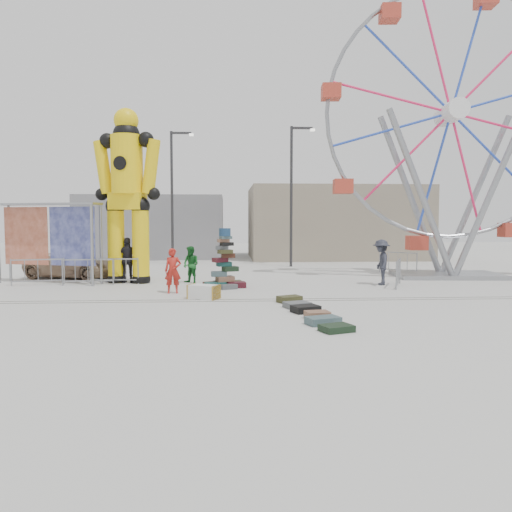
{
  "coord_description": "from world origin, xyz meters",
  "views": [
    {
      "loc": [
        -0.71,
        -15.55,
        2.62
      ],
      "look_at": [
        0.29,
        1.41,
        1.43
      ],
      "focal_mm": 35.0,
      "sensor_mm": 36.0,
      "label": 1
    }
  ],
  "objects": [
    {
      "name": "pedestrian_black",
      "position": [
        -4.89,
        5.81,
        0.96
      ],
      "size": [
        1.14,
        0.5,
        1.93
      ],
      "primitive_type": "imported",
      "rotation": [
        0.0,
        0.0,
        3.17
      ],
      "color": "black",
      "rests_on": "ground"
    },
    {
      "name": "row_case_5",
      "position": [
        1.89,
        -4.01,
        0.08
      ],
      "size": [
        0.89,
        0.77,
        0.16
      ],
      "primitive_type": "cube",
      "rotation": [
        0.0,
        0.0,
        0.35
      ],
      "color": "black",
      "rests_on": "ground"
    },
    {
      "name": "building_left",
      "position": [
        -6.0,
        22.0,
        2.2
      ],
      "size": [
        10.0,
        8.0,
        4.4
      ],
      "primitive_type": "cube",
      "color": "gray",
      "rests_on": "ground"
    },
    {
      "name": "pedestrian_grey",
      "position": [
        5.63,
        4.49,
        0.94
      ],
      "size": [
        0.87,
        1.3,
        1.87
      ],
      "primitive_type": "imported",
      "rotation": [
        0.0,
        0.0,
        -1.72
      ],
      "color": "#242631",
      "rests_on": "ground"
    },
    {
      "name": "pedestrian_green",
      "position": [
        -2.22,
        5.54,
        0.78
      ],
      "size": [
        0.96,
        0.94,
        1.56
      ],
      "primitive_type": "imported",
      "rotation": [
        0.0,
        0.0,
        -0.68
      ],
      "color": "#175D21",
      "rests_on": "ground"
    },
    {
      "name": "barricade_wheel_front",
      "position": [
        6.14,
        3.89,
        0.55
      ],
      "size": [
        0.88,
        1.88,
        1.1
      ],
      "primitive_type": null,
      "rotation": [
        0.0,
        0.0,
        1.16
      ],
      "color": "gray",
      "rests_on": "ground"
    },
    {
      "name": "crash_test_dummy",
      "position": [
        -4.87,
        5.83,
        3.98
      ],
      "size": [
        3.01,
        1.32,
        7.54
      ],
      "rotation": [
        0.0,
        0.0,
        -0.24
      ],
      "color": "black",
      "rests_on": "ground"
    },
    {
      "name": "suitcase_tower",
      "position": [
        -0.8,
        4.04,
        0.65
      ],
      "size": [
        1.74,
        1.51,
        2.34
      ],
      "rotation": [
        0.0,
        0.0,
        0.27
      ],
      "color": "#174744",
      "rests_on": "ground"
    },
    {
      "name": "banner_scaffold",
      "position": [
        -8.13,
        5.77,
        2.53
      ],
      "size": [
        4.68,
        2.11,
        3.37
      ],
      "rotation": [
        0.0,
        0.0,
        -0.3
      ],
      "color": "gray",
      "rests_on": "ground"
    },
    {
      "name": "barricade_dummy_c",
      "position": [
        -5.39,
        5.42,
        0.55
      ],
      "size": [
        2.0,
        0.22,
        1.1
      ],
      "primitive_type": null,
      "rotation": [
        0.0,
        0.0,
        -0.06
      ],
      "color": "gray",
      "rests_on": "ground"
    },
    {
      "name": "ground",
      "position": [
        0.0,
        0.0,
        0.0
      ],
      "size": [
        90.0,
        90.0,
        0.0
      ],
      "primitive_type": "plane",
      "color": "#9E9E99",
      "rests_on": "ground"
    },
    {
      "name": "lamp_post_left",
      "position": [
        -3.91,
        15.0,
        4.48
      ],
      "size": [
        1.41,
        0.25,
        8.0
      ],
      "color": "#2D2D30",
      "rests_on": "ground"
    },
    {
      "name": "ferris_wheel",
      "position": [
        9.61,
        7.16,
        6.61
      ],
      "size": [
        11.55,
        3.23,
        13.43
      ],
      "rotation": [
        0.0,
        0.0,
        -0.08
      ],
      "color": "gray",
      "rests_on": "ground"
    },
    {
      "name": "row_case_0",
      "position": [
        1.31,
        0.33,
        0.1
      ],
      "size": [
        0.88,
        0.74,
        0.21
      ],
      "primitive_type": "cube",
      "rotation": [
        0.0,
        0.0,
        0.44
      ],
      "color": "#39391C",
      "rests_on": "ground"
    },
    {
      "name": "building_right",
      "position": [
        7.0,
        20.0,
        2.5
      ],
      "size": [
        12.0,
        8.0,
        5.0
      ],
      "primitive_type": "cube",
      "color": "gray",
      "rests_on": "ground"
    },
    {
      "name": "row_case_4",
      "position": [
        1.73,
        -3.17,
        0.1
      ],
      "size": [
        0.96,
        0.75,
        0.2
      ],
      "primitive_type": "cube",
      "rotation": [
        0.0,
        0.0,
        0.33
      ],
      "color": "#425A5F",
      "rests_on": "ground"
    },
    {
      "name": "row_case_1",
      "position": [
        1.42,
        -0.71,
        0.09
      ],
      "size": [
        0.89,
        0.79,
        0.17
      ],
      "primitive_type": "cube",
      "rotation": [
        0.0,
        0.0,
        0.34
      ],
      "color": "#53575A",
      "rests_on": "ground"
    },
    {
      "name": "track_line_near",
      "position": [
        0.0,
        0.6,
        0.0
      ],
      "size": [
        40.0,
        0.04,
        0.01
      ],
      "primitive_type": "cube",
      "color": "#47443F",
      "rests_on": "ground"
    },
    {
      "name": "steamer_trunk",
      "position": [
        -1.48,
        1.25,
        0.23
      ],
      "size": [
        1.15,
        0.96,
        0.47
      ],
      "primitive_type": "cube",
      "rotation": [
        0.0,
        0.0,
        -0.46
      ],
      "color": "silver",
      "rests_on": "ground"
    },
    {
      "name": "pedestrian_red",
      "position": [
        -2.66,
        2.6,
        0.82
      ],
      "size": [
        0.63,
        0.45,
        1.64
      ],
      "primitive_type": "imported",
      "rotation": [
        0.0,
        0.0,
        0.1
      ],
      "color": "#AA2018",
      "rests_on": "ground"
    },
    {
      "name": "row_case_2",
      "position": [
        1.55,
        -1.5,
        0.1
      ],
      "size": [
        0.9,
        0.78,
        0.2
      ],
      "primitive_type": "cube",
      "rotation": [
        0.0,
        0.0,
        0.37
      ],
      "color": "black",
      "rests_on": "ground"
    },
    {
      "name": "barricade_dummy_b",
      "position": [
        -6.38,
        5.09,
        0.55
      ],
      "size": [
        2.0,
        0.26,
        1.1
      ],
      "primitive_type": null,
      "rotation": [
        0.0,
        0.0,
        0.08
      ],
      "color": "gray",
      "rests_on": "ground"
    },
    {
      "name": "barricade_dummy_a",
      "position": [
        -8.43,
        5.24,
        0.55
      ],
      "size": [
        1.96,
        0.6,
        1.1
      ],
      "primitive_type": null,
      "rotation": [
        0.0,
        0.0,
        0.25
      ],
      "color": "gray",
      "rests_on": "ground"
    },
    {
      "name": "lamp_post_right",
      "position": [
        3.09,
        13.0,
        4.48
      ],
      "size": [
        1.41,
        0.25,
        8.0
      ],
      "color": "#2D2D30",
      "rests_on": "ground"
    },
    {
      "name": "track_line_far",
      "position": [
        0.0,
        1.0,
        0.0
      ],
      "size": [
        40.0,
        0.04,
        0.01
      ],
      "primitive_type": "cube",
      "color": "#47443F",
      "rests_on": "ground"
    },
    {
      "name": "parked_suv",
      "position": [
        -7.68,
        7.74,
        0.62
      ],
      "size": [
        4.9,
        3.38,
        1.24
      ],
      "primitive_type": "imported",
      "rotation": [
        0.0,
        0.0,
        1.25
      ],
      "color": "tan",
      "rests_on": "ground"
    },
    {
      "name": "barricade_wheel_back",
      "position": [
        7.86,
        8.89,
        0.55
      ],
      "size": [
        1.48,
        1.49,
        1.1
      ],
      "primitive_type": null,
      "rotation": [
        0.0,
        0.0,
        -0.79
      ],
      "color": "gray",
      "rests_on": "ground"
    },
    {
      "name": "row_case_3",
      "position": [
        1.72,
        -2.42,
        0.1
      ],
      "size": [
        0.7,
        0.56,
        0.2
      ],
      "primitive_type": "cube",
      "rotation": [
        0.0,
        0.0,
        0.15
      ],
      "color": "brown",
      "rests_on": "ground"
    }
  ]
}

